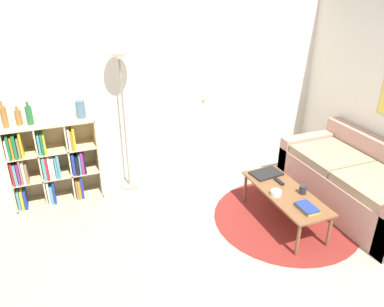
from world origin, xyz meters
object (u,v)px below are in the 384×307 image
bottle_left (4,117)px  bottle_middle (18,117)px  bowl (276,193)px  couch (358,184)px  coffee_table (285,194)px  cup (303,190)px  bookshelf (51,163)px  laptop (266,173)px  floor_lamp (120,75)px  vase_on_shelf (81,109)px  bottle_right (29,115)px

bottle_left → bottle_middle: size_ratio=1.40×
bowl → bottle_left: (-2.57, 1.44, 0.71)m
couch → coffee_table: 1.01m
coffee_table → bottle_left: 3.16m
couch → cup: couch is taller
bottle_left → bottle_middle: bearing=13.3°
bookshelf → laptop: 2.56m
laptop → bottle_left: size_ratio=1.27×
bowl → floor_lamp: bearing=131.7°
bookshelf → coffee_table: 2.74m
couch → vase_on_shelf: bearing=153.6°
bookshelf → bottle_middle: (-0.24, 0.02, 0.60)m
coffee_table → bottle_middle: bearing=150.7°
cup → bottle_right: bearing=149.7°
cup → bottle_left: (-2.86, 1.52, 0.70)m
coffee_table → bowl: (-0.14, -0.03, 0.07)m
laptop → bottle_left: 2.99m
couch → coffee_table: bearing=178.4°
bookshelf → coffee_table: bookshelf is taller
floor_lamp → vase_on_shelf: size_ratio=8.42×
floor_lamp → bottle_left: 1.33m
laptop → couch: bearing=-23.4°
bookshelf → couch: 3.65m
couch → vase_on_shelf: (-2.92, 1.45, 0.83)m
bookshelf → cup: 2.91m
vase_on_shelf → laptop: bearing=-27.9°
bottle_right → laptop: bearing=-22.3°
floor_lamp → coffee_table: floor_lamp is taller
bottle_left → vase_on_shelf: bearing=0.8°
bottle_middle → vase_on_shelf: bearing=-1.8°
laptop → bottle_middle: 2.87m
cup → bottle_right: (-2.61, 1.52, 0.68)m
floor_lamp → laptop: bearing=-35.1°
bottle_left → floor_lamp: bearing=-0.0°
floor_lamp → couch: bearing=-30.6°
vase_on_shelf → bottle_right: bearing=-179.5°
bottle_left → bottle_right: bottle_left is taller
laptop → bottle_middle: bearing=158.1°
bottle_left → couch: bearing=-21.2°
laptop → vase_on_shelf: vase_on_shelf is taller
bowl → bottle_middle: 2.93m
cup → vase_on_shelf: vase_on_shelf is taller
floor_lamp → bottle_middle: bearing=178.4°
cup → bottle_right: bottle_right is taller
laptop → bottle_middle: bottle_middle is taller
laptop → floor_lamp: bearing=144.9°
couch → coffee_table: size_ratio=1.61×
floor_lamp → couch: size_ratio=0.95×
bottle_left → vase_on_shelf: (0.80, 0.01, -0.02)m
floor_lamp → couch: 3.06m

